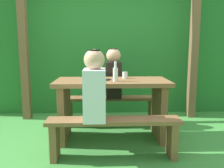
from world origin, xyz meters
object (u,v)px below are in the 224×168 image
at_px(bottle_left, 115,74).
at_px(picnic_table, 112,99).
at_px(bench_far, 111,105).
at_px(person_black_coat, 114,75).
at_px(person_white_shirt, 95,88).
at_px(cell_phone, 106,80).
at_px(bench_near, 114,130).
at_px(drinking_glass, 125,75).

bearing_deg(bottle_left, picnic_table, 107.29).
bearing_deg(bench_far, person_black_coat, -4.52).
distance_m(person_white_shirt, person_black_coat, 1.10).
relative_size(picnic_table, bench_far, 1.00).
relative_size(bench_far, cell_phone, 10.00).
distance_m(bench_near, cell_phone, 0.69).
bearing_deg(bench_far, bench_near, -90.00).
height_order(person_white_shirt, cell_phone, person_white_shirt).
bearing_deg(bench_far, picnic_table, -90.00).
relative_size(person_white_shirt, drinking_glass, 8.24).
height_order(picnic_table, bottle_left, bottle_left).
bearing_deg(cell_phone, person_white_shirt, -76.20).
relative_size(person_white_shirt, person_black_coat, 1.00).
xyz_separation_m(bench_far, drinking_glass, (0.17, -0.42, 0.50)).
relative_size(picnic_table, bench_near, 1.00).
relative_size(picnic_table, bottle_left, 5.86).
xyz_separation_m(person_white_shirt, drinking_glass, (0.37, 0.66, 0.05)).
distance_m(drinking_glass, bottle_left, 0.28).
bearing_deg(drinking_glass, picnic_table, -145.25).
distance_m(person_white_shirt, cell_phone, 0.52).
height_order(bench_near, cell_phone, cell_phone).
relative_size(picnic_table, cell_phone, 10.00).
relative_size(picnic_table, person_white_shirt, 1.95).
bearing_deg(bench_near, person_white_shirt, 179.03).
xyz_separation_m(drinking_glass, bottle_left, (-0.14, -0.24, 0.05)).
relative_size(bench_near, bench_far, 1.00).
relative_size(bench_far, person_white_shirt, 1.95).
bearing_deg(person_black_coat, picnic_table, -94.47).
height_order(bench_near, drinking_glass, drinking_glass).
distance_m(person_black_coat, cell_phone, 0.58).
bearing_deg(person_black_coat, bench_near, -92.23).
xyz_separation_m(bench_near, cell_phone, (-0.07, 0.51, 0.46)).
bearing_deg(picnic_table, person_black_coat, 85.53).
xyz_separation_m(bench_near, person_white_shirt, (-0.20, 0.00, 0.45)).
distance_m(bench_far, person_white_shirt, 1.19).
bearing_deg(person_white_shirt, picnic_table, 69.89).
xyz_separation_m(bench_far, cell_phone, (-0.07, -0.57, 0.46)).
bearing_deg(picnic_table, cell_phone, -157.64).
height_order(picnic_table, drinking_glass, drinking_glass).
bearing_deg(bottle_left, person_white_shirt, -119.03).
bearing_deg(bench_near, drinking_glass, 75.35).
distance_m(picnic_table, person_white_shirt, 0.62).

